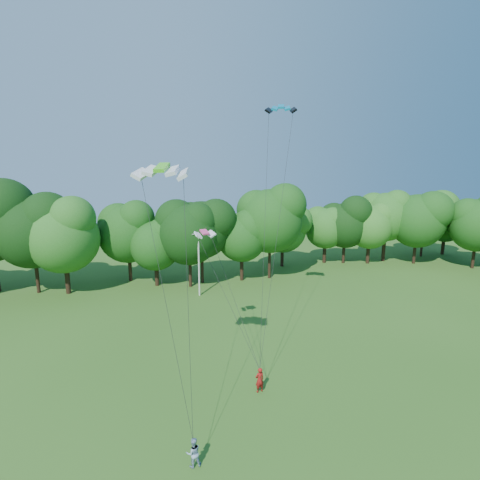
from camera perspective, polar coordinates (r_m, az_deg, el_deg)
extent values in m
cylinder|color=beige|center=(43.36, -6.28, -3.70)|extent=(0.19, 0.19, 7.53)
cube|color=beige|center=(42.57, -6.39, 0.96)|extent=(1.47, 0.47, 0.08)
imported|color=maroon|center=(26.74, 3.00, -20.51)|extent=(0.71, 0.54, 1.75)
imported|color=#88A3BC|center=(21.78, -7.11, -29.46)|extent=(0.79, 0.63, 1.57)
cube|color=#0579A3|center=(32.53, 6.28, 19.57)|extent=(2.71, 1.99, 0.50)
cube|color=#4DD21F|center=(20.88, -11.83, 10.77)|extent=(3.21, 2.29, 0.55)
cube|color=#EC4183|center=(28.99, -5.43, 1.22)|extent=(1.75, 1.12, 0.36)
cylinder|color=black|center=(47.14, -7.60, -4.64)|extent=(0.45, 0.45, 4.12)
ellipsoid|color=black|center=(45.95, -7.78, 1.88)|extent=(8.25, 8.25, 9.00)
cylinder|color=#311C13|center=(61.04, 18.93, -1.68)|extent=(0.40, 0.40, 3.69)
ellipsoid|color=#2D661F|center=(60.18, 19.22, 2.83)|extent=(7.38, 7.38, 8.05)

